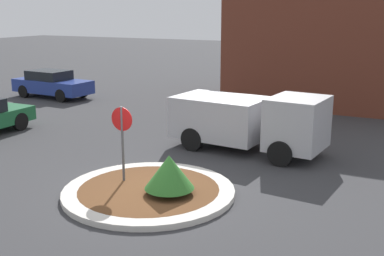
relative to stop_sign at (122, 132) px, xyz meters
The scene contains 7 objects.
ground_plane 1.81m from the stop_sign, 14.28° to the right, with size 120.00×120.00×0.00m, color #38383A.
traffic_island 1.75m from the stop_sign, 14.28° to the right, with size 4.53×4.53×0.15m.
stop_sign is the anchor object (origin of this frame).
island_shrub 1.81m from the stop_sign, 10.98° to the right, with size 1.28×1.28×1.02m.
utility_truck 5.06m from the stop_sign, 68.06° to the left, with size 5.34×2.55×2.03m.
storefront_building 15.35m from the stop_sign, 78.79° to the left, with size 10.38×6.07×6.89m.
parked_sedan_blue 14.90m from the stop_sign, 139.45° to the left, with size 4.60×2.03×1.49m.
Camera 1 is at (6.30, -10.14, 4.73)m, focal length 45.00 mm.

